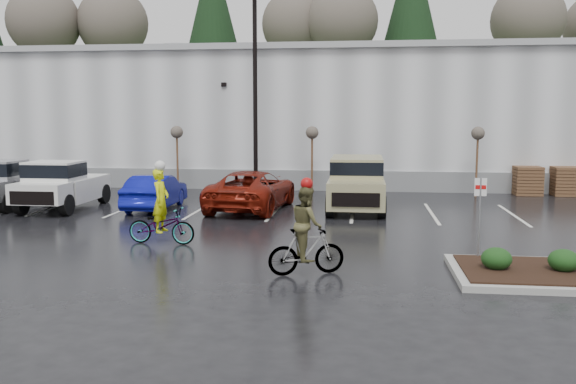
# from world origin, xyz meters

# --- Properties ---
(ground) EXTENTS (120.00, 120.00, 0.00)m
(ground) POSITION_xyz_m (0.00, 0.00, 0.00)
(ground) COLOR black
(ground) RESTS_ON ground
(warehouse) EXTENTS (60.50, 15.50, 7.20)m
(warehouse) POSITION_xyz_m (0.00, 21.99, 3.65)
(warehouse) COLOR #A4A7A9
(warehouse) RESTS_ON ground
(wooded_ridge) EXTENTS (80.00, 25.00, 6.00)m
(wooded_ridge) POSITION_xyz_m (0.00, 45.00, 3.00)
(wooded_ridge) COLOR #1B3616
(wooded_ridge) RESTS_ON ground
(lamppost) EXTENTS (0.50, 1.00, 9.22)m
(lamppost) POSITION_xyz_m (-4.00, 12.00, 5.69)
(lamppost) COLOR black
(lamppost) RESTS_ON ground
(sapling_west) EXTENTS (0.60, 0.60, 3.20)m
(sapling_west) POSITION_xyz_m (-8.00, 13.00, 2.73)
(sapling_west) COLOR #462C1C
(sapling_west) RESTS_ON ground
(sapling_mid) EXTENTS (0.60, 0.60, 3.20)m
(sapling_mid) POSITION_xyz_m (-1.50, 13.00, 2.73)
(sapling_mid) COLOR #462C1C
(sapling_mid) RESTS_ON ground
(sapling_east) EXTENTS (0.60, 0.60, 3.20)m
(sapling_east) POSITION_xyz_m (6.00, 13.00, 2.73)
(sapling_east) COLOR #462C1C
(sapling_east) RESTS_ON ground
(pallet_stack_a) EXTENTS (1.20, 1.20, 1.35)m
(pallet_stack_a) POSITION_xyz_m (8.50, 14.00, 0.68)
(pallet_stack_a) COLOR #462C1C
(pallet_stack_a) RESTS_ON ground
(pallet_stack_b) EXTENTS (1.20, 1.20, 1.35)m
(pallet_stack_b) POSITION_xyz_m (10.20, 14.00, 0.68)
(pallet_stack_b) COLOR #462C1C
(pallet_stack_b) RESTS_ON ground
(shrub_a) EXTENTS (0.70, 0.70, 0.52)m
(shrub_a) POSITION_xyz_m (4.00, -1.00, 0.41)
(shrub_a) COLOR #133512
(shrub_a) RESTS_ON curb_island
(shrub_b) EXTENTS (0.70, 0.70, 0.52)m
(shrub_b) POSITION_xyz_m (5.50, -1.00, 0.41)
(shrub_b) COLOR #133512
(shrub_b) RESTS_ON curb_island
(fire_lane_sign) EXTENTS (0.30, 0.05, 2.20)m
(fire_lane_sign) POSITION_xyz_m (3.80, 0.20, 1.41)
(fire_lane_sign) COLOR gray
(fire_lane_sign) RESTS_ON ground
(pickup_silver) EXTENTS (2.10, 5.20, 1.96)m
(pickup_silver) POSITION_xyz_m (-13.50, 7.86, 0.98)
(pickup_silver) COLOR #A4A5AB
(pickup_silver) RESTS_ON ground
(pickup_white) EXTENTS (2.10, 5.20, 1.96)m
(pickup_white) POSITION_xyz_m (-10.95, 7.63, 0.98)
(pickup_white) COLOR white
(pickup_white) RESTS_ON ground
(car_blue) EXTENTS (1.51, 4.19, 1.37)m
(car_blue) POSITION_xyz_m (-7.31, 7.80, 0.69)
(car_blue) COLOR #0D1396
(car_blue) RESTS_ON ground
(car_red) EXTENTS (3.12, 5.81, 1.55)m
(car_red) POSITION_xyz_m (-3.48, 8.20, 0.78)
(car_red) COLOR maroon
(car_red) RESTS_ON ground
(suv_tan) EXTENTS (2.20, 5.10, 2.06)m
(suv_tan) POSITION_xyz_m (0.64, 8.57, 1.03)
(suv_tan) COLOR tan
(suv_tan) RESTS_ON ground
(cyclist_hivis) EXTENTS (2.05, 0.83, 2.43)m
(cyclist_hivis) POSITION_xyz_m (-4.93, 1.50, 0.75)
(cyclist_hivis) COLOR #3F3F44
(cyclist_hivis) RESTS_ON ground
(cyclist_olive) EXTENTS (1.84, 1.11, 2.31)m
(cyclist_olive) POSITION_xyz_m (-0.42, -1.41, 0.84)
(cyclist_olive) COLOR #3F3F44
(cyclist_olive) RESTS_ON ground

